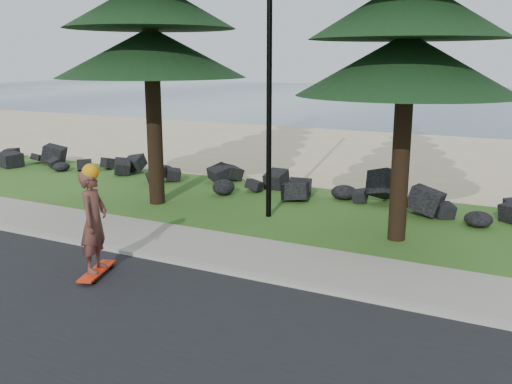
% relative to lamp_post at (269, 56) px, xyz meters
% --- Properties ---
extents(ground, '(160.00, 160.00, 0.00)m').
position_rel_lamp_post_xyz_m(ground, '(0.00, -3.20, -4.13)').
color(ground, '#2F581B').
rests_on(ground, ground).
extents(road, '(160.00, 7.00, 0.02)m').
position_rel_lamp_post_xyz_m(road, '(0.00, -7.70, -4.12)').
color(road, black).
rests_on(road, ground).
extents(kerb, '(160.00, 0.20, 0.10)m').
position_rel_lamp_post_xyz_m(kerb, '(0.00, -4.10, -4.08)').
color(kerb, '#A8A397').
rests_on(kerb, ground).
extents(sidewalk, '(160.00, 2.00, 0.08)m').
position_rel_lamp_post_xyz_m(sidewalk, '(0.00, -3.00, -4.09)').
color(sidewalk, '#A19586').
rests_on(sidewalk, ground).
extents(beach_sand, '(160.00, 15.00, 0.01)m').
position_rel_lamp_post_xyz_m(beach_sand, '(0.00, 11.30, -4.13)').
color(beach_sand, tan).
rests_on(beach_sand, ground).
extents(ocean, '(160.00, 58.00, 0.01)m').
position_rel_lamp_post_xyz_m(ocean, '(0.00, 47.80, -4.13)').
color(ocean, '#364C68').
rests_on(ocean, ground).
extents(seawall_boulders, '(60.00, 2.40, 1.10)m').
position_rel_lamp_post_xyz_m(seawall_boulders, '(0.00, 2.40, -4.13)').
color(seawall_boulders, black).
rests_on(seawall_boulders, ground).
extents(lamp_post, '(0.25, 0.14, 8.14)m').
position_rel_lamp_post_xyz_m(lamp_post, '(0.00, 0.00, 0.00)').
color(lamp_post, black).
rests_on(lamp_post, ground).
extents(skateboarder, '(0.67, 1.21, 2.19)m').
position_rel_lamp_post_xyz_m(skateboarder, '(-1.03, -5.37, -3.04)').
color(skateboarder, red).
rests_on(skateboarder, ground).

